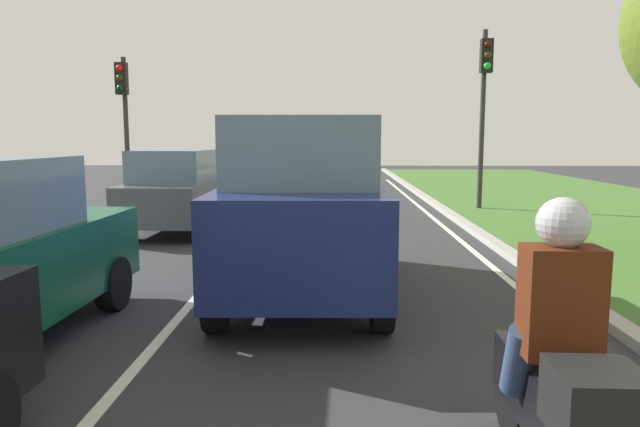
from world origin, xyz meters
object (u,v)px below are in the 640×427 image
object	(u,v)px
traffic_light_near_right	(484,90)
motorcycle	(555,411)
car_suv_ahead	(303,206)
car_hatchback_far	(177,191)
rider_person	(559,298)
traffic_light_overhead_left	(124,105)

from	to	relation	value
traffic_light_near_right	motorcycle	bearing A→B (deg)	-102.39
car_suv_ahead	motorcycle	world-z (taller)	car_suv_ahead
car_hatchback_far	motorcycle	xyz separation A→B (m)	(4.65, -9.37, -0.31)
motorcycle	car_suv_ahead	bearing A→B (deg)	111.27
car_suv_ahead	rider_person	size ratio (longest dim) A/B	3.90
traffic_light_near_right	car_suv_ahead	bearing A→B (deg)	-117.23
car_suv_ahead	motorcycle	size ratio (longest dim) A/B	2.39
motorcycle	traffic_light_overhead_left	bearing A→B (deg)	119.18
traffic_light_near_right	car_hatchback_far	bearing A→B (deg)	-153.50
motorcycle	traffic_light_near_right	distance (m)	13.72
car_hatchback_far	traffic_light_overhead_left	size ratio (longest dim) A/B	0.86
traffic_light_overhead_left	traffic_light_near_right	bearing A→B (deg)	-2.97
car_hatchback_far	traffic_light_overhead_left	distance (m)	5.47
rider_person	car_hatchback_far	bearing A→B (deg)	117.51
traffic_light_overhead_left	car_hatchback_far	bearing A→B (deg)	-58.07
car_suv_ahead	traffic_light_overhead_left	size ratio (longest dim) A/B	1.05
rider_person	motorcycle	bearing A→B (deg)	-90.99
rider_person	traffic_light_near_right	size ratio (longest dim) A/B	0.23
car_hatchback_far	traffic_light_overhead_left	world-z (taller)	traffic_light_overhead_left
car_hatchback_far	traffic_light_near_right	size ratio (longest dim) A/B	0.75
car_hatchback_far	traffic_light_near_right	world-z (taller)	traffic_light_near_right
motorcycle	car_hatchback_far	bearing A→B (deg)	117.39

